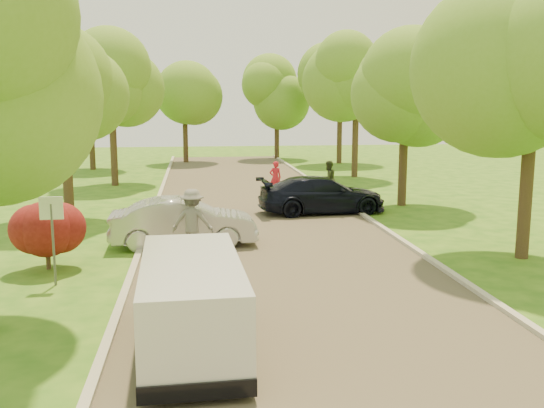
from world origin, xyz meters
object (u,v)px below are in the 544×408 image
person_striped (275,178)px  person_olive (328,179)px  street_sign (52,222)px  silver_sedan (184,222)px  skateboarder (193,221)px  minivan (192,302)px  longboard (193,254)px  dark_sedan (322,195)px

person_striped → person_olive: size_ratio=0.95×
street_sign → person_olive: (9.60, 12.79, -0.72)m
silver_sedan → skateboarder: bearing=-171.2°
minivan → skateboarder: 6.55m
silver_sedan → skateboarder: 1.53m
street_sign → longboard: 4.27m
street_sign → minivan: size_ratio=0.49×
street_sign → silver_sedan: bearing=50.9°
person_striped → skateboarder: bearing=63.4°
street_sign → dark_sedan: street_sign is taller
dark_sedan → longboard: 8.21m
silver_sedan → person_striped: (4.20, 10.06, 0.06)m
person_striped → person_olive: 2.57m
person_olive → skateboarder: bearing=29.0°
street_sign → skateboarder: (3.31, 2.26, -0.52)m
minivan → street_sign: bearing=125.6°
longboard → dark_sedan: bearing=-115.5°
longboard → street_sign: bearing=47.4°
street_sign → skateboarder: bearing=34.4°
dark_sedan → skateboarder: (-5.11, -6.40, 0.31)m
skateboarder → person_striped: 12.18m
longboard → person_olive: size_ratio=0.58×
skateboarder → person_olive: skateboarder is taller
minivan → person_olive: person_olive is taller
longboard → person_striped: (3.92, 11.53, 0.69)m
skateboarder → minivan: bearing=102.9°
street_sign → person_striped: 15.59m
street_sign → silver_sedan: (3.03, 3.74, -0.83)m
longboard → skateboarder: 0.94m
silver_sedan → minivan: bearing=179.9°
street_sign → person_olive: size_ratio=1.29×
skateboarder → person_olive: (6.29, 10.52, -0.20)m
longboard → person_olive: person_olive is taller
street_sign → minivan: street_sign is taller
street_sign → person_striped: street_sign is taller
person_striped → person_olive: bearing=149.1°
dark_sedan → person_striped: person_striped is taller
minivan → dark_sedan: 13.93m
dark_sedan → person_olive: bearing=-20.7°
minivan → longboard: (0.01, 6.55, -0.77)m
person_striped → minivan: bearing=69.9°
dark_sedan → person_striped: (-1.18, 5.12, 0.06)m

